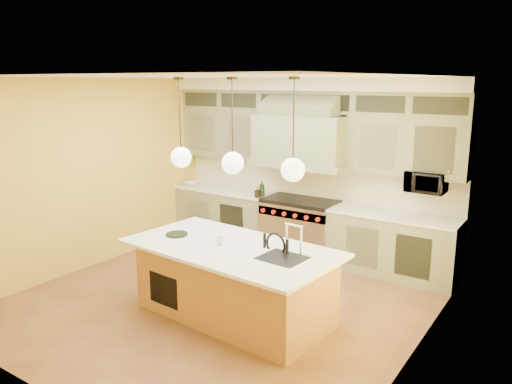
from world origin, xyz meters
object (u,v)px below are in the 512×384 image
Objects in this scene: range at (300,227)px; counter_stool at (268,276)px; kitchen_island at (234,280)px; microwave at (426,182)px.

counter_stool is at bearing -69.47° from range.
counter_stool is (0.50, -0.02, 0.18)m from kitchen_island.
counter_stool is at bearing 2.41° from kitchen_island.
microwave is (1.95, 0.11, 0.96)m from range.
range is 1.05× the size of counter_stool.
kitchen_island is 2.34× the size of counter_stool.
microwave is at bearing 62.69° from kitchen_island.
range is 2.58m from counter_stool.
kitchen_island reaches higher than range.
microwave reaches higher than kitchen_island.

